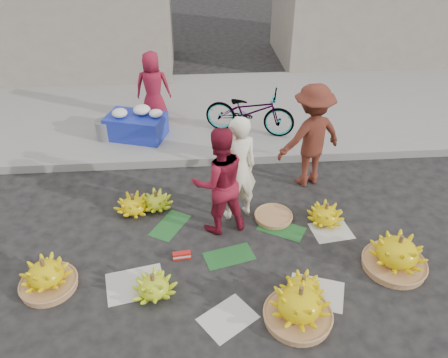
{
  "coord_description": "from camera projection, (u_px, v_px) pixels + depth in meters",
  "views": [
    {
      "loc": [
        -0.49,
        -4.43,
        4.09
      ],
      "look_at": [
        -0.11,
        0.61,
        0.7
      ],
      "focal_mm": 35.0,
      "sensor_mm": 36.0,
      "label": 1
    }
  ],
  "objects": [
    {
      "name": "vendor_red",
      "position": [
        219.0,
        181.0,
        5.87
      ],
      "size": [
        0.89,
        0.77,
        1.58
      ],
      "primitive_type": "imported",
      "rotation": [
        0.0,
        0.0,
        3.39
      ],
      "color": "maroon",
      "rests_on": "ground"
    },
    {
      "name": "ground",
      "position": [
        235.0,
        246.0,
        5.98
      ],
      "size": [
        80.0,
        80.0,
        0.0
      ],
      "primitive_type": "plane",
      "color": "black",
      "rests_on": "ground"
    },
    {
      "name": "newspaper_scatter",
      "position": [
        241.0,
        290.0,
        5.31
      ],
      "size": [
        3.2,
        1.8,
        0.0
      ],
      "primitive_type": null,
      "color": "beige",
      "rests_on": "ground"
    },
    {
      "name": "incense_stack",
      "position": [
        182.0,
        255.0,
        5.74
      ],
      "size": [
        0.24,
        0.1,
        0.1
      ],
      "primitive_type": "cube",
      "rotation": [
        0.0,
        0.0,
        0.11
      ],
      "color": "red",
      "rests_on": "ground"
    },
    {
      "name": "banana_bunch_7",
      "position": [
        133.0,
        205.0,
        6.52
      ],
      "size": [
        0.64,
        0.64,
        0.33
      ],
      "rotation": [
        0.0,
        0.0,
        0.3
      ],
      "color": "yellow",
      "rests_on": "ground"
    },
    {
      "name": "basket_spare",
      "position": [
        273.0,
        217.0,
        6.45
      ],
      "size": [
        0.7,
        0.7,
        0.06
      ],
      "primitive_type": "cylinder",
      "rotation": [
        0.0,
        0.0,
        0.37
      ],
      "color": "#9C6B41",
      "rests_on": "ground"
    },
    {
      "name": "banana_leaves",
      "position": [
        227.0,
        236.0,
        6.13
      ],
      "size": [
        2.0,
        1.0,
        0.0
      ],
      "primitive_type": null,
      "color": "#194C21",
      "rests_on": "ground"
    },
    {
      "name": "banana_bunch_1",
      "position": [
        153.0,
        286.0,
        5.19
      ],
      "size": [
        0.63,
        0.63,
        0.33
      ],
      "rotation": [
        0.0,
        0.0,
        -0.26
      ],
      "color": "#91B519",
      "rests_on": "ground"
    },
    {
      "name": "curb",
      "position": [
        223.0,
        158.0,
        7.76
      ],
      "size": [
        40.0,
        0.25,
        0.15
      ],
      "primitive_type": "cube",
      "color": "gray",
      "rests_on": "ground"
    },
    {
      "name": "banana_bunch_5",
      "position": [
        326.0,
        214.0,
        6.32
      ],
      "size": [
        0.64,
        0.64,
        0.34
      ],
      "rotation": [
        0.0,
        0.0,
        0.25
      ],
      "color": "yellow",
      "rests_on": "ground"
    },
    {
      "name": "flower_vendor",
      "position": [
        153.0,
        87.0,
        8.55
      ],
      "size": [
        0.71,
        0.48,
        1.4
      ],
      "primitive_type": "imported",
      "rotation": [
        0.0,
        0.0,
        3.1
      ],
      "color": "maroon",
      "rests_on": "sidewalk"
    },
    {
      "name": "bicycle",
      "position": [
        250.0,
        111.0,
        8.23
      ],
      "size": [
        1.1,
        1.81,
        0.9
      ],
      "primitive_type": "imported",
      "rotation": [
        0.0,
        0.0,
        1.26
      ],
      "color": "gray",
      "rests_on": "sidewalk"
    },
    {
      "name": "flower_table",
      "position": [
        136.0,
        125.0,
        8.19
      ],
      "size": [
        1.21,
        0.95,
        0.61
      ],
      "rotation": [
        0.0,
        0.0,
        -0.31
      ],
      "color": "#18269F",
      "rests_on": "sidewalk"
    },
    {
      "name": "grey_bucket",
      "position": [
        105.0,
        130.0,
        8.17
      ],
      "size": [
        0.33,
        0.33,
        0.37
      ],
      "primitive_type": "cylinder",
      "color": "slate",
      "rests_on": "sidewalk"
    },
    {
      "name": "sidewalk",
      "position": [
        216.0,
        109.0,
        9.5
      ],
      "size": [
        40.0,
        4.0,
        0.12
      ],
      "primitive_type": "cube",
      "color": "gray",
      "rests_on": "ground"
    },
    {
      "name": "vendor_cream",
      "position": [
        237.0,
        169.0,
        6.09
      ],
      "size": [
        0.68,
        0.55,
        1.62
      ],
      "primitive_type": "imported",
      "rotation": [
        0.0,
        0.0,
        3.46
      ],
      "color": "white",
      "rests_on": "ground"
    },
    {
      "name": "banana_bunch_6",
      "position": [
        156.0,
        201.0,
        6.62
      ],
      "size": [
        0.46,
        0.46,
        0.3
      ],
      "rotation": [
        0.0,
        0.0,
        -0.0
      ],
      "color": "#91B519",
      "rests_on": "ground"
    },
    {
      "name": "banana_bunch_2",
      "position": [
        299.0,
        305.0,
        4.84
      ],
      "size": [
        0.76,
        0.76,
        0.51
      ],
      "rotation": [
        0.0,
        0.0,
        0.01
      ],
      "color": "#9C6B41",
      "rests_on": "ground"
    },
    {
      "name": "banana_bunch_0",
      "position": [
        46.0,
        276.0,
        5.25
      ],
      "size": [
        0.67,
        0.67,
        0.46
      ],
      "rotation": [
        0.0,
        0.0,
        0.15
      ],
      "color": "#9C6B41",
      "rests_on": "ground"
    },
    {
      "name": "banana_bunch_3",
      "position": [
        303.0,
        287.0,
        5.17
      ],
      "size": [
        0.55,
        0.55,
        0.33
      ],
      "rotation": [
        0.0,
        0.0,
        -0.05
      ],
      "color": "yellow",
      "rests_on": "ground"
    },
    {
      "name": "banana_bunch_4",
      "position": [
        397.0,
        254.0,
        5.52
      ],
      "size": [
        0.82,
        0.82,
        0.52
      ],
      "rotation": [
        0.0,
        0.0,
        0.16
      ],
      "color": "#9C6B41",
      "rests_on": "ground"
    },
    {
      "name": "man_striped",
      "position": [
        311.0,
        136.0,
        6.81
      ],
      "size": [
        1.25,
        0.98,
        1.7
      ],
      "primitive_type": "imported",
      "rotation": [
        0.0,
        0.0,
        3.5
      ],
      "color": "#9F331D",
      "rests_on": "ground"
    }
  ]
}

